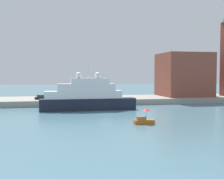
{
  "coord_description": "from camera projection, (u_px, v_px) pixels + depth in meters",
  "views": [
    {
      "loc": [
        -12.16,
        -67.69,
        9.37
      ],
      "look_at": [
        2.57,
        6.0,
        5.37
      ],
      "focal_mm": 46.26,
      "sensor_mm": 36.0,
      "label": 1
    }
  ],
  "objects": [
    {
      "name": "ground",
      "position": [
        106.0,
        113.0,
        69.16
      ],
      "size": [
        400.0,
        400.0,
        0.0
      ],
      "primitive_type": "plane",
      "color": "slate"
    },
    {
      "name": "parked_car",
      "position": [
        42.0,
        97.0,
        86.92
      ],
      "size": [
        4.45,
        1.64,
        1.39
      ],
      "color": "black",
      "rests_on": "quay_dock"
    },
    {
      "name": "person_figure",
      "position": [
        60.0,
        97.0,
        87.54
      ],
      "size": [
        0.36,
        0.36,
        1.75
      ],
      "color": "#4C4C4C",
      "rests_on": "quay_dock"
    },
    {
      "name": "quay_dock",
      "position": [
        93.0,
        100.0,
        93.95
      ],
      "size": [
        110.0,
        18.75,
        1.76
      ],
      "primitive_type": "cube",
      "color": "gray",
      "rests_on": "ground"
    },
    {
      "name": "small_motorboat",
      "position": [
        144.0,
        119.0,
        54.17
      ],
      "size": [
        3.84,
        1.41,
        2.97
      ],
      "color": "#C66019",
      "rests_on": "ground"
    },
    {
      "name": "harbor_building",
      "position": [
        184.0,
        75.0,
        100.63
      ],
      "size": [
        15.99,
        15.42,
        14.85
      ],
      "primitive_type": "cube",
      "color": "brown",
      "rests_on": "quay_dock"
    },
    {
      "name": "large_yacht",
      "position": [
        87.0,
        97.0,
        74.81
      ],
      "size": [
        24.78,
        3.61,
        11.67
      ],
      "color": "black",
      "rests_on": "ground"
    },
    {
      "name": "mooring_bollard",
      "position": [
        88.0,
        99.0,
        85.08
      ],
      "size": [
        0.41,
        0.41,
        0.6
      ],
      "primitive_type": "cylinder",
      "color": "black",
      "rests_on": "quay_dock"
    }
  ]
}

